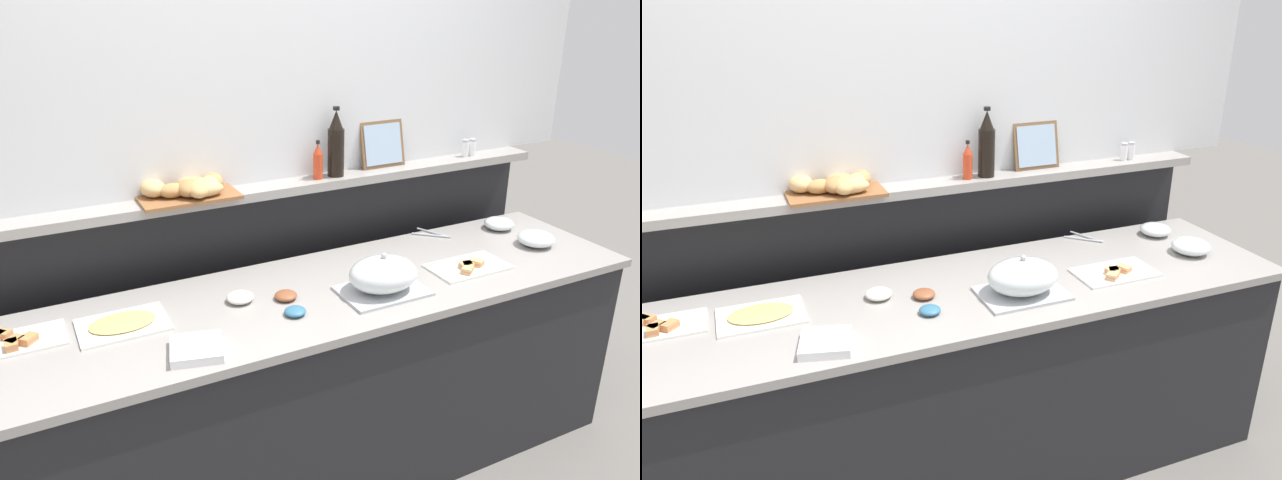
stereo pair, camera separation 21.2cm
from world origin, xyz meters
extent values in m
plane|color=slate|center=(0.00, 0.60, 0.00)|extent=(12.00, 12.00, 0.00)
cube|color=black|center=(0.00, 0.00, 0.43)|extent=(2.74, 0.67, 0.87)
cube|color=gray|center=(0.00, 0.00, 0.89)|extent=(2.78, 0.71, 0.03)
cube|color=black|center=(0.00, 0.53, 0.59)|extent=(2.85, 0.08, 1.18)
cube|color=gray|center=(0.00, 0.48, 1.20)|extent=(2.85, 0.22, 0.04)
cube|color=silver|center=(0.00, 0.55, 1.91)|extent=(3.45, 0.08, 1.38)
cube|color=white|center=(0.68, -0.09, 0.91)|extent=(0.34, 0.20, 0.01)
cube|color=tan|center=(0.65, -0.11, 0.92)|extent=(0.06, 0.05, 0.01)
cube|color=#D1664C|center=(0.65, -0.11, 0.93)|extent=(0.06, 0.05, 0.01)
cube|color=tan|center=(0.65, -0.11, 0.93)|extent=(0.06, 0.05, 0.01)
cube|color=tan|center=(0.63, -0.15, 0.92)|extent=(0.07, 0.07, 0.01)
cube|color=#D1664C|center=(0.63, -0.15, 0.93)|extent=(0.07, 0.07, 0.01)
cube|color=tan|center=(0.63, -0.15, 0.93)|extent=(0.07, 0.07, 0.01)
cube|color=tan|center=(0.66, -0.11, 0.92)|extent=(0.06, 0.07, 0.01)
cube|color=#D1664C|center=(0.66, -0.11, 0.93)|extent=(0.06, 0.07, 0.01)
cube|color=tan|center=(0.66, -0.11, 0.93)|extent=(0.06, 0.07, 0.01)
cube|color=tan|center=(0.71, -0.10, 0.92)|extent=(0.06, 0.07, 0.01)
cube|color=#D1664C|center=(0.71, -0.10, 0.93)|extent=(0.06, 0.07, 0.01)
cube|color=tan|center=(0.71, -0.10, 0.93)|extent=(0.06, 0.07, 0.01)
cube|color=white|center=(-1.08, 0.12, 0.91)|extent=(0.30, 0.18, 0.01)
cube|color=#B7844C|center=(-1.11, 0.07, 0.92)|extent=(0.04, 0.06, 0.01)
cube|color=#D1664C|center=(-1.11, 0.07, 0.93)|extent=(0.04, 0.06, 0.01)
cube|color=#B7844C|center=(-1.11, 0.07, 0.93)|extent=(0.04, 0.06, 0.01)
cube|color=#B7844C|center=(-1.13, 0.16, 0.92)|extent=(0.07, 0.07, 0.01)
cube|color=#D1664C|center=(-1.13, 0.16, 0.93)|extent=(0.07, 0.07, 0.01)
cube|color=#B7844C|center=(-1.13, 0.16, 0.93)|extent=(0.07, 0.07, 0.01)
cube|color=#B7844C|center=(-1.15, 0.17, 0.92)|extent=(0.07, 0.07, 0.01)
cube|color=#B7844C|center=(-1.09, 0.09, 0.92)|extent=(0.07, 0.07, 0.01)
cube|color=#D1664C|center=(-1.09, 0.09, 0.93)|extent=(0.07, 0.07, 0.01)
cube|color=#B7844C|center=(-1.09, 0.09, 0.93)|extent=(0.07, 0.07, 0.01)
cube|color=#B7844C|center=(-1.05, 0.09, 0.92)|extent=(0.07, 0.07, 0.01)
cube|color=#D1664C|center=(-1.05, 0.09, 0.93)|extent=(0.07, 0.07, 0.01)
cube|color=#B7844C|center=(-1.05, 0.09, 0.93)|extent=(0.07, 0.07, 0.01)
cube|color=white|center=(-0.75, 0.08, 0.91)|extent=(0.31, 0.22, 0.01)
ellipsoid|color=#E5C666|center=(-0.75, 0.08, 0.92)|extent=(0.23, 0.15, 0.01)
cube|color=#B7BABF|center=(0.23, -0.12, 0.91)|extent=(0.34, 0.24, 0.01)
ellipsoid|color=silver|center=(0.23, -0.12, 0.98)|extent=(0.28, 0.23, 0.14)
sphere|color=#B7BABF|center=(0.23, -0.12, 1.06)|extent=(0.02, 0.02, 0.02)
ellipsoid|color=silver|center=(1.12, 0.21, 0.93)|extent=(0.15, 0.15, 0.06)
ellipsoid|color=#599959|center=(1.12, 0.21, 0.92)|extent=(0.11, 0.11, 0.03)
ellipsoid|color=silver|center=(1.12, -0.04, 0.94)|extent=(0.17, 0.17, 0.07)
ellipsoid|color=#E5CC66|center=(1.12, -0.04, 0.93)|extent=(0.13, 0.13, 0.04)
ellipsoid|color=teal|center=(-0.16, -0.13, 0.92)|extent=(0.08, 0.08, 0.03)
ellipsoid|color=brown|center=(-0.14, 0.00, 0.92)|extent=(0.09, 0.09, 0.03)
ellipsoid|color=silver|center=(-0.31, 0.06, 0.92)|extent=(0.11, 0.11, 0.04)
cylinder|color=#B7BABF|center=(0.75, 0.28, 0.91)|extent=(0.14, 0.13, 0.01)
cylinder|color=#B7BABF|center=(0.78, 0.30, 0.91)|extent=(0.08, 0.17, 0.01)
sphere|color=#B7BABF|center=(0.82, 0.22, 0.91)|extent=(0.01, 0.01, 0.01)
cube|color=white|center=(-0.56, -0.22, 0.92)|extent=(0.21, 0.21, 0.03)
cylinder|color=black|center=(0.32, 0.45, 1.33)|extent=(0.08, 0.08, 0.22)
cone|color=black|center=(0.32, 0.45, 1.48)|extent=(0.06, 0.06, 0.08)
cylinder|color=black|center=(0.32, 0.45, 1.53)|extent=(0.03, 0.03, 0.02)
cylinder|color=red|center=(0.22, 0.44, 1.28)|extent=(0.04, 0.04, 0.12)
cone|color=red|center=(0.22, 0.44, 1.36)|extent=(0.04, 0.04, 0.04)
cylinder|color=black|center=(0.22, 0.44, 1.39)|extent=(0.02, 0.02, 0.02)
cylinder|color=white|center=(1.07, 0.45, 1.26)|extent=(0.03, 0.03, 0.08)
cylinder|color=#B7BABF|center=(1.07, 0.45, 1.30)|extent=(0.03, 0.03, 0.01)
cylinder|color=white|center=(1.11, 0.45, 1.26)|extent=(0.03, 0.03, 0.08)
cylinder|color=#B7BABF|center=(1.11, 0.45, 1.30)|extent=(0.03, 0.03, 0.01)
cube|color=brown|center=(-0.38, 0.45, 1.23)|extent=(0.40, 0.26, 0.02)
ellipsoid|color=tan|center=(-0.34, 0.39, 1.27)|extent=(0.13, 0.18, 0.06)
ellipsoid|color=tan|center=(-0.37, 0.43, 1.26)|extent=(0.12, 0.15, 0.05)
ellipsoid|color=tan|center=(-0.28, 0.45, 1.27)|extent=(0.13, 0.15, 0.06)
ellipsoid|color=#AD7A47|center=(-0.38, 0.42, 1.27)|extent=(0.13, 0.17, 0.07)
ellipsoid|color=#B7844C|center=(-0.26, 0.47, 1.27)|extent=(0.14, 0.16, 0.06)
ellipsoid|color=tan|center=(-0.51, 0.48, 1.27)|extent=(0.11, 0.13, 0.07)
ellipsoid|color=tan|center=(-0.32, 0.38, 1.27)|extent=(0.16, 0.09, 0.06)
ellipsoid|color=#B7844C|center=(-0.44, 0.43, 1.27)|extent=(0.12, 0.10, 0.06)
ellipsoid|color=tan|center=(-0.34, 0.48, 1.27)|extent=(0.16, 0.14, 0.06)
cube|color=brown|center=(0.59, 0.49, 1.33)|extent=(0.23, 0.06, 0.22)
cube|color=#99B2CC|center=(0.59, 0.49, 1.33)|extent=(0.20, 0.05, 0.19)
camera|label=1|loc=(-1.00, -1.99, 2.04)|focal=35.11mm
camera|label=2|loc=(-0.81, -2.07, 2.04)|focal=35.11mm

